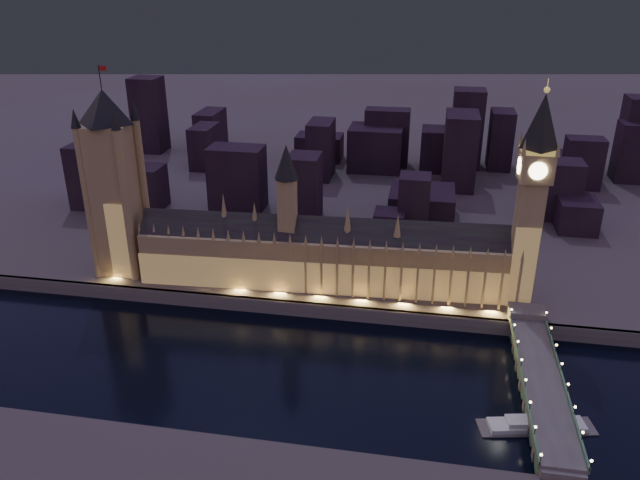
% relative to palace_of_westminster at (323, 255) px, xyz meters
% --- Properties ---
extents(ground_plane, '(2000.00, 2000.00, 0.00)m').
position_rel_palace_of_westminster_xyz_m(ground_plane, '(-5.42, -61.75, -26.37)').
color(ground_plane, black).
rests_on(ground_plane, ground).
extents(north_bank, '(2000.00, 960.00, 8.00)m').
position_rel_palace_of_westminster_xyz_m(north_bank, '(-5.42, 458.25, -22.37)').
color(north_bank, '#443E32').
rests_on(north_bank, ground).
extents(embankment_wall, '(2000.00, 2.50, 8.00)m').
position_rel_palace_of_westminster_xyz_m(embankment_wall, '(-5.42, -20.75, -22.37)').
color(embankment_wall, '#534847').
rests_on(embankment_wall, ground).
extents(palace_of_westminster, '(202.00, 30.00, 78.00)m').
position_rel_palace_of_westminster_xyz_m(palace_of_westminster, '(0.00, 0.00, 0.00)').
color(palace_of_westminster, '#9B7E45').
rests_on(palace_of_westminster, north_bank).
extents(victoria_tower, '(31.68, 31.68, 114.60)m').
position_rel_palace_of_westminster_xyz_m(victoria_tower, '(-115.42, 0.17, 38.36)').
color(victoria_tower, '#9B7E45').
rests_on(victoria_tower, north_bank).
extents(elizabeth_tower, '(18.00, 18.00, 114.17)m').
position_rel_palace_of_westminster_xyz_m(elizabeth_tower, '(102.58, 0.17, 45.39)').
color(elizabeth_tower, '#9B7E45').
rests_on(elizabeth_tower, north_bank).
extents(westminster_bridge, '(17.41, 113.00, 15.90)m').
position_rel_palace_of_westminster_xyz_m(westminster_bridge, '(105.45, -65.21, -20.37)').
color(westminster_bridge, '#534847').
rests_on(westminster_bridge, ground).
extents(river_boat, '(47.41, 20.01, 4.50)m').
position_rel_palace_of_westminster_xyz_m(river_boat, '(101.81, -89.38, -24.81)').
color(river_boat, '#534847').
rests_on(river_boat, ground).
extents(city_backdrop, '(492.37, 215.63, 68.21)m').
position_rel_palace_of_westminster_xyz_m(city_backdrop, '(26.96, 184.86, 3.61)').
color(city_backdrop, black).
rests_on(city_backdrop, north_bank).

